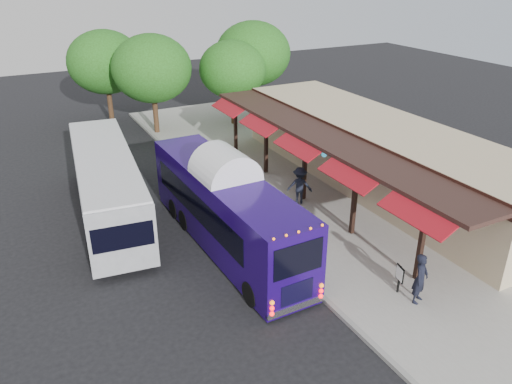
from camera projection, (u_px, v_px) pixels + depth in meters
ground at (278, 258)px, 20.83m from camera, size 90.00×90.00×0.00m
sidewalk at (323, 196)px, 26.11m from camera, size 10.00×40.00×0.15m
curb at (238, 217)px, 24.03m from camera, size 0.20×40.00×0.16m
station_shelter at (377, 154)px, 26.79m from camera, size 8.15×20.00×3.60m
coach_bus at (226, 206)px, 20.97m from camera, size 2.60×11.15×3.54m
city_bus at (107, 183)px, 23.59m from camera, size 3.86×11.96×3.16m
ped_a at (421, 278)px, 17.55m from camera, size 0.83×0.72×1.92m
ped_b at (245, 194)px, 24.11m from camera, size 1.08×0.99×1.80m
ped_c at (202, 152)px, 29.36m from camera, size 1.11×0.74×1.75m
ped_d at (300, 185)px, 24.84m from camera, size 1.43×1.27×1.92m
sign_board at (400, 275)px, 18.11m from camera, size 0.16×0.50×1.12m
tree_left at (152, 69)px, 33.84m from camera, size 5.42×5.42×6.95m
tree_mid at (233, 69)px, 35.96m from camera, size 4.88×4.88×6.25m
tree_right at (253, 54)px, 37.87m from camera, size 5.70×5.70×7.29m
tree_far at (105, 62)px, 36.14m from camera, size 5.39×5.39×6.90m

